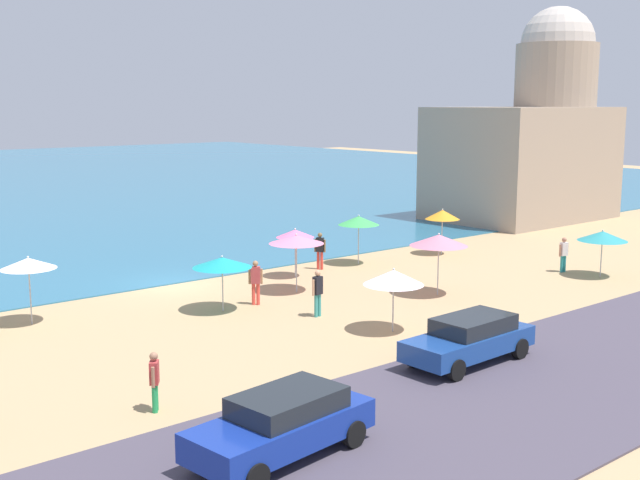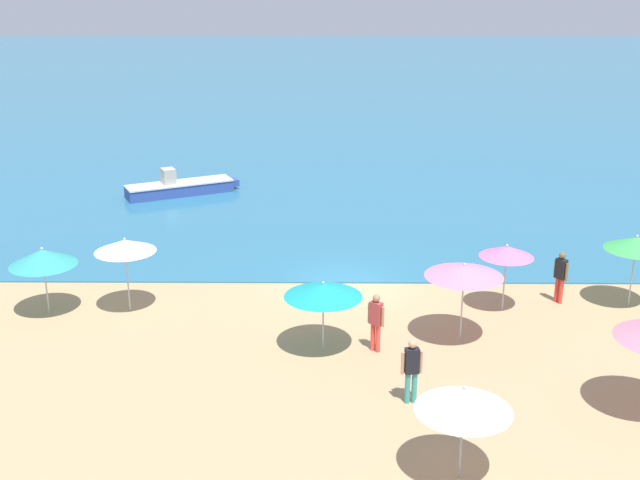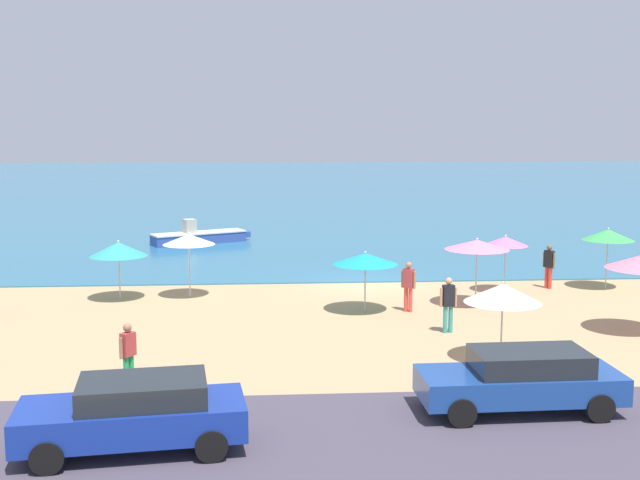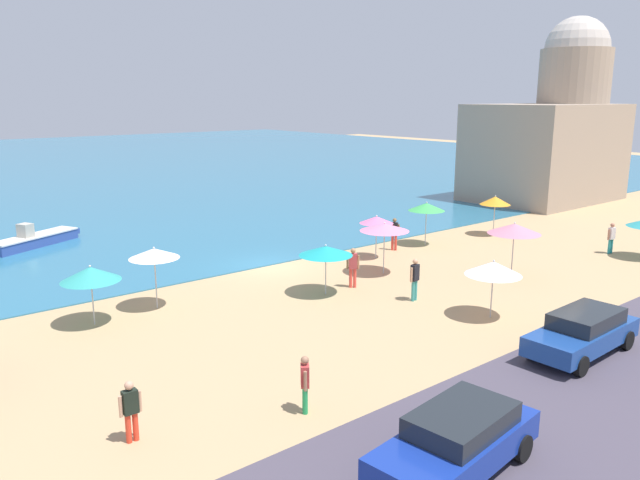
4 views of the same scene
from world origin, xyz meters
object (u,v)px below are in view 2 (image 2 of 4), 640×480
beach_umbrella_6 (125,246)px  beach_umbrella_7 (507,252)px  skiff_nearshore (180,187)px  bather_5 (412,368)px  beach_umbrella_12 (43,257)px  bather_4 (376,319)px  beach_umbrella_11 (464,400)px  beach_umbrella_3 (323,290)px  bather_1 (560,274)px  beach_umbrella_5 (464,271)px  beach_umbrella_0 (636,243)px

beach_umbrella_6 → beach_umbrella_7: size_ratio=1.10×
beach_umbrella_6 → skiff_nearshore: size_ratio=0.46×
beach_umbrella_7 → bather_5: 7.06m
beach_umbrella_12 → bather_4: beach_umbrella_12 is taller
beach_umbrella_7 → bather_4: 5.40m
beach_umbrella_11 → bather_5: 3.44m
beach_umbrella_3 → beach_umbrella_12: (-8.95, 2.60, 0.03)m
beach_umbrella_12 → skiff_nearshore: 14.50m
beach_umbrella_6 → bather_4: bearing=-20.0°
bather_4 → bather_5: (0.74, -2.96, -0.00)m
beach_umbrella_7 → skiff_nearshore: bearing=133.2°
bather_1 → beach_umbrella_6: bearing=-176.8°
beach_umbrella_11 → beach_umbrella_5: bearing=80.9°
beach_umbrella_7 → beach_umbrella_12: 14.85m
bather_4 → beach_umbrella_0: bearing=21.5°
beach_umbrella_6 → beach_umbrella_5: bearing=-11.7°
beach_umbrella_0 → beach_umbrella_7: beach_umbrella_0 is taller
beach_umbrella_5 → skiff_nearshore: beach_umbrella_5 is taller
beach_umbrella_0 → bather_1: beach_umbrella_0 is taller
beach_umbrella_11 → skiff_nearshore: bearing=113.8°
beach_umbrella_7 → bather_4: size_ratio=1.28×
beach_umbrella_7 → beach_umbrella_11: size_ratio=1.01×
beach_umbrella_11 → bather_5: (-0.76, 3.22, -0.94)m
beach_umbrella_6 → beach_umbrella_7: beach_umbrella_6 is taller
beach_umbrella_11 → bather_1: (4.86, 9.83, -0.94)m
beach_umbrella_7 → bather_1: 2.34m
beach_umbrella_11 → beach_umbrella_7: bearing=72.7°
beach_umbrella_5 → bather_1: 4.95m
beach_umbrella_12 → bather_4: size_ratio=1.28×
beach_umbrella_5 → beach_umbrella_12: 13.23m
beach_umbrella_3 → skiff_nearshore: 18.42m
beach_umbrella_5 → beach_umbrella_12: size_ratio=1.10×
skiff_nearshore → beach_umbrella_0: bearing=-38.0°
beach_umbrella_6 → beach_umbrella_11: size_ratio=1.11×
beach_umbrella_12 → skiff_nearshore: beach_umbrella_12 is taller
beach_umbrella_3 → skiff_nearshore: size_ratio=0.42×
beach_umbrella_0 → beach_umbrella_11: (-7.14, -9.59, -0.25)m
bather_5 → beach_umbrella_3: bearing=127.4°
beach_umbrella_0 → beach_umbrella_12: size_ratio=1.09×
bather_5 → skiff_nearshore: bather_5 is taller
bather_4 → skiff_nearshore: size_ratio=0.33×
beach_umbrella_5 → bather_5: size_ratio=1.41×
beach_umbrella_5 → beach_umbrella_11: (-1.10, -6.87, -0.32)m
beach_umbrella_12 → bather_1: bearing=3.5°
beach_umbrella_0 → beach_umbrella_11: beach_umbrella_0 is taller
skiff_nearshore → beach_umbrella_3: bearing=-67.1°
beach_umbrella_3 → bather_4: 1.78m
beach_umbrella_6 → beach_umbrella_7: 12.25m
beach_umbrella_0 → beach_umbrella_6: beach_umbrella_6 is taller
beach_umbrella_0 → beach_umbrella_7: size_ratio=1.08×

